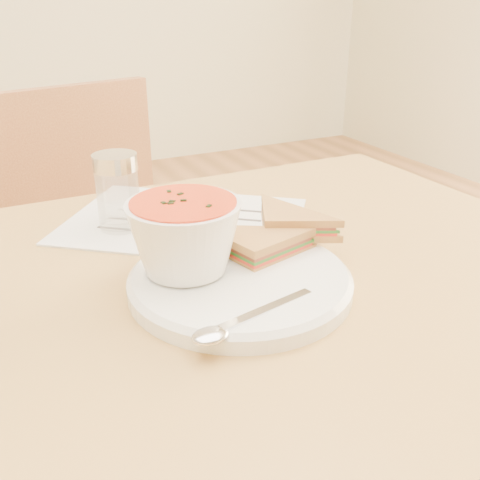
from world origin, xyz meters
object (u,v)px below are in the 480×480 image
chair_far (124,311)px  plate (240,282)px  condiment_shaker (118,193)px  soup_bowl (185,240)px

chair_far → plate: size_ratio=3.52×
chair_far → condiment_shaker: 0.46m
chair_far → plate: bearing=77.4°
plate → condiment_shaker: bearing=108.3°
plate → soup_bowl: bearing=150.5°
plate → condiment_shaker: (-0.07, 0.23, 0.05)m
chair_far → plate: (0.02, -0.50, 0.31)m
soup_bowl → plate: bearing=-29.5°
soup_bowl → condiment_shaker: (-0.02, 0.20, -0.00)m
chair_far → condiment_shaker: chair_far is taller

